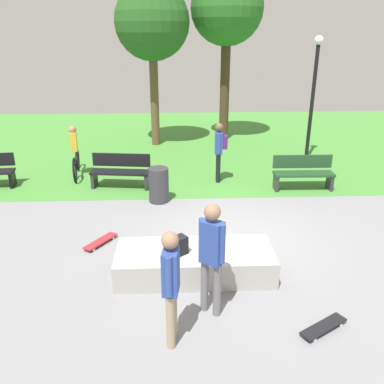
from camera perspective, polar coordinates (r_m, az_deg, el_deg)
The scene contains 16 objects.
ground_plane at distance 8.46m, azimuth 5.86°, elevation -6.57°, with size 28.00×28.00×0.00m, color gray.
grass_lawn at distance 16.00m, azimuth 1.77°, elevation 7.31°, with size 26.60×11.82×0.01m, color #478C38.
concrete_ledge at distance 7.15m, azimuth 0.38°, elevation -9.95°, with size 2.73×1.08×0.48m, color #A8A59E.
backpack_on_ledge at distance 6.85m, azimuth -1.92°, elevation -7.60°, with size 0.28×0.20×0.32m, color black.
skater_performing_trick at distance 5.36m, azimuth -3.00°, elevation -12.41°, with size 0.24×0.43×1.70m.
skater_watching at distance 5.86m, azimuth 2.79°, elevation -8.34°, with size 0.38×0.35×1.80m.
skateboard_by_ledge at distance 6.38m, azimuth 18.15°, elevation -17.66°, with size 0.79×0.58×0.08m.
skateboard_spare at distance 8.39m, azimuth -12.84°, elevation -6.82°, with size 0.61×0.78×0.08m.
park_bench_near_path at distance 11.27m, azimuth 15.47°, elevation 2.76°, with size 1.61×0.49×0.91m.
park_bench_far_left at distance 11.17m, azimuth -10.08°, elevation 3.06°, with size 1.65×0.67×0.91m.
tree_broad_elm at distance 14.99m, azimuth -5.69°, elevation 22.69°, with size 2.59×2.59×5.61m.
tree_leaning_ash at distance 15.83m, azimuth 4.98°, elevation 24.30°, with size 2.62×2.62×6.11m.
lamp_post at distance 13.67m, azimuth 16.88°, elevation 14.13°, with size 0.28×0.28×3.90m.
trash_bin at distance 10.08m, azimuth -4.74°, elevation 1.00°, with size 0.50×0.50×0.88m, color #333338.
pedestrian_with_backpack at distance 11.30m, azimuth 3.91°, elevation 6.38°, with size 0.36×0.43×1.68m.
cyclist_on_bicycle at distance 12.37m, azimuth -16.22°, elevation 5.10°, with size 0.32×1.81×1.52m.
Camera 1 is at (-1.20, -7.36, 4.00)m, focal length 37.64 mm.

